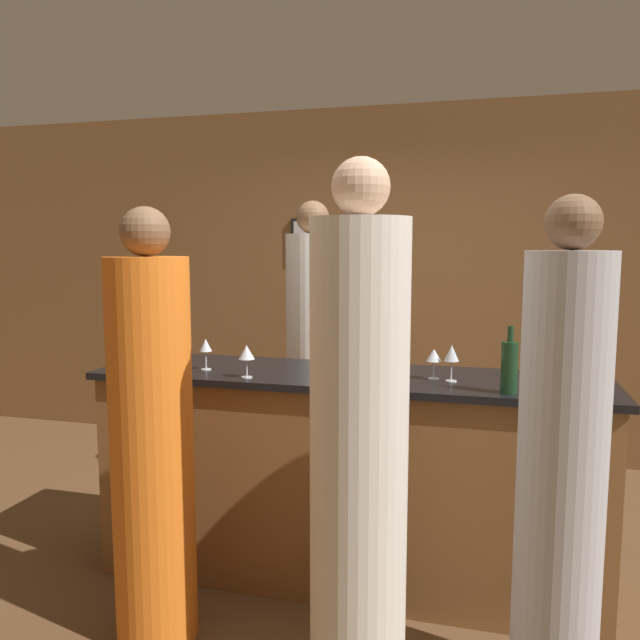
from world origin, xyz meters
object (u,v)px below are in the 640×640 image
object	(u,v)px
guest_0	(152,444)
guest_2	(561,474)
wine_bottle_1	(172,342)
wine_bottle_2	(368,343)
guest_1	(359,449)
bartender	(313,366)
wine_bottle_0	(509,366)

from	to	relation	value
guest_0	guest_2	world-z (taller)	guest_2
guest_2	wine_bottle_1	size ratio (longest dim) A/B	6.06
guest_2	wine_bottle_2	world-z (taller)	guest_2
guest_0	guest_2	bearing A→B (deg)	1.07
guest_2	wine_bottle_1	distance (m)	2.00
wine_bottle_1	wine_bottle_2	bearing A→B (deg)	12.74
guest_0	wine_bottle_2	xyz separation A→B (m)	(0.76, 0.87, 0.33)
wine_bottle_1	guest_1	bearing A→B (deg)	-31.54
bartender	guest_0	size ratio (longest dim) A/B	1.06
wine_bottle_2	guest_0	bearing A→B (deg)	-130.95
guest_0	wine_bottle_1	world-z (taller)	guest_0
bartender	wine_bottle_1	size ratio (longest dim) A/B	6.39
guest_2	wine_bottle_0	distance (m)	0.55
guest_1	guest_2	distance (m)	0.73
guest_1	wine_bottle_2	xyz separation A→B (m)	(-0.14, 0.93, 0.25)
guest_1	wine_bottle_2	distance (m)	0.97
guest_1	wine_bottle_1	world-z (taller)	guest_1
wine_bottle_0	guest_1	bearing A→B (deg)	-137.08
wine_bottle_0	wine_bottle_2	world-z (taller)	wine_bottle_2
bartender	wine_bottle_2	distance (m)	0.84
bartender	guest_1	world-z (taller)	guest_1
guest_0	wine_bottle_1	bearing A→B (deg)	110.74
bartender	wine_bottle_0	size ratio (longest dim) A/B	6.77
wine_bottle_2	wine_bottle_0	bearing A→B (deg)	-31.20
guest_0	wine_bottle_2	size ratio (longest dim) A/B	5.90
wine_bottle_1	bartender	bearing A→B (deg)	58.60
bartender	wine_bottle_2	world-z (taller)	bartender
guest_2	wine_bottle_0	size ratio (longest dim) A/B	6.42
guest_0	wine_bottle_0	xyz separation A→B (m)	(1.45, 0.45, 0.32)
guest_1	wine_bottle_0	xyz separation A→B (m)	(0.55, 0.51, 0.25)
guest_1	guest_2	size ratio (longest dim) A/B	1.07
bartender	guest_2	size ratio (longest dim) A/B	1.05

